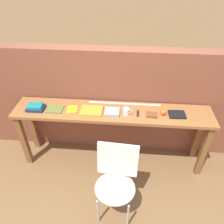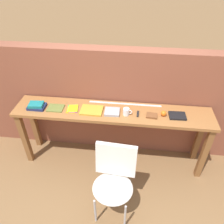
{
  "view_description": "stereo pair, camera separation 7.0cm",
  "coord_description": "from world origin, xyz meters",
  "px_view_note": "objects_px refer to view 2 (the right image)",
  "views": [
    {
      "loc": [
        0.18,
        -1.88,
        2.51
      ],
      "look_at": [
        0.0,
        0.25,
        0.9
      ],
      "focal_mm": 35.0,
      "sensor_mm": 36.0,
      "label": 1
    },
    {
      "loc": [
        0.25,
        -1.87,
        2.51
      ],
      "look_at": [
        0.0,
        0.25,
        0.9
      ],
      "focal_mm": 35.0,
      "sensor_mm": 36.0,
      "label": 2
    }
  ],
  "objects_px": {
    "mug": "(126,112)",
    "leather_journal_brown": "(152,116)",
    "pamphlet_pile_colourful": "(73,109)",
    "book_open_centre": "(92,110)",
    "sports_ball_small": "(164,113)",
    "chair_white_moulded": "(114,178)",
    "book_repair_rightmost": "(177,116)",
    "magazine_cycling": "(56,108)",
    "multitool_folded": "(138,114)",
    "book_stack_leftmost": "(37,106)"
  },
  "relations": [
    {
      "from": "mug",
      "to": "leather_journal_brown",
      "type": "xyz_separation_m",
      "value": [
        0.31,
        0.0,
        -0.03
      ]
    },
    {
      "from": "sports_ball_small",
      "to": "mug",
      "type": "bearing_deg",
      "value": -175.76
    },
    {
      "from": "magazine_cycling",
      "to": "book_repair_rightmost",
      "type": "xyz_separation_m",
      "value": [
        1.51,
        0.01,
        0.0
      ]
    },
    {
      "from": "magazine_cycling",
      "to": "mug",
      "type": "height_order",
      "value": "mug"
    },
    {
      "from": "book_stack_leftmost",
      "to": "pamphlet_pile_colourful",
      "type": "xyz_separation_m",
      "value": [
        0.46,
        0.03,
        -0.03
      ]
    },
    {
      "from": "mug",
      "to": "leather_journal_brown",
      "type": "bearing_deg",
      "value": 0.36
    },
    {
      "from": "sports_ball_small",
      "to": "book_repair_rightmost",
      "type": "height_order",
      "value": "sports_ball_small"
    },
    {
      "from": "mug",
      "to": "sports_ball_small",
      "type": "height_order",
      "value": "mug"
    },
    {
      "from": "sports_ball_small",
      "to": "magazine_cycling",
      "type": "bearing_deg",
      "value": -179.65
    },
    {
      "from": "chair_white_moulded",
      "to": "magazine_cycling",
      "type": "xyz_separation_m",
      "value": [
        -0.82,
        0.7,
        0.36
      ]
    },
    {
      "from": "chair_white_moulded",
      "to": "leather_journal_brown",
      "type": "bearing_deg",
      "value": 60.66
    },
    {
      "from": "book_open_centre",
      "to": "sports_ball_small",
      "type": "xyz_separation_m",
      "value": [
        0.88,
        0.01,
        0.02
      ]
    },
    {
      "from": "chair_white_moulded",
      "to": "mug",
      "type": "relative_size",
      "value": 8.1
    },
    {
      "from": "magazine_cycling",
      "to": "pamphlet_pile_colourful",
      "type": "height_order",
      "value": "magazine_cycling"
    },
    {
      "from": "magazine_cycling",
      "to": "book_open_centre",
      "type": "xyz_separation_m",
      "value": [
        0.46,
        0.0,
        0.0
      ]
    },
    {
      "from": "book_open_centre",
      "to": "sports_ball_small",
      "type": "bearing_deg",
      "value": 0.78
    },
    {
      "from": "magazine_cycling",
      "to": "pamphlet_pile_colourful",
      "type": "distance_m",
      "value": 0.22
    },
    {
      "from": "pamphlet_pile_colourful",
      "to": "magazine_cycling",
      "type": "bearing_deg",
      "value": -176.82
    },
    {
      "from": "book_stack_leftmost",
      "to": "pamphlet_pile_colourful",
      "type": "distance_m",
      "value": 0.46
    },
    {
      "from": "mug",
      "to": "chair_white_moulded",
      "type": "bearing_deg",
      "value": -96.38
    },
    {
      "from": "mug",
      "to": "multitool_folded",
      "type": "height_order",
      "value": "mug"
    },
    {
      "from": "pamphlet_pile_colourful",
      "to": "leather_journal_brown",
      "type": "relative_size",
      "value": 1.47
    },
    {
      "from": "pamphlet_pile_colourful",
      "to": "book_open_centre",
      "type": "height_order",
      "value": "book_open_centre"
    },
    {
      "from": "magazine_cycling",
      "to": "leather_journal_brown",
      "type": "relative_size",
      "value": 1.54
    },
    {
      "from": "pamphlet_pile_colourful",
      "to": "book_open_centre",
      "type": "distance_m",
      "value": 0.25
    },
    {
      "from": "chair_white_moulded",
      "to": "book_stack_leftmost",
      "type": "bearing_deg",
      "value": 147.1
    },
    {
      "from": "multitool_folded",
      "to": "magazine_cycling",
      "type": "bearing_deg",
      "value": 179.81
    },
    {
      "from": "book_repair_rightmost",
      "to": "book_open_centre",
      "type": "bearing_deg",
      "value": 178.11
    },
    {
      "from": "leather_journal_brown",
      "to": "book_repair_rightmost",
      "type": "height_order",
      "value": "leather_journal_brown"
    },
    {
      "from": "leather_journal_brown",
      "to": "mug",
      "type": "bearing_deg",
      "value": -174.4
    },
    {
      "from": "chair_white_moulded",
      "to": "multitool_folded",
      "type": "bearing_deg",
      "value": 72.87
    },
    {
      "from": "mug",
      "to": "book_repair_rightmost",
      "type": "distance_m",
      "value": 0.62
    },
    {
      "from": "mug",
      "to": "multitool_folded",
      "type": "xyz_separation_m",
      "value": [
        0.14,
        0.02,
        -0.04
      ]
    },
    {
      "from": "book_stack_leftmost",
      "to": "mug",
      "type": "height_order",
      "value": "mug"
    },
    {
      "from": "book_stack_leftmost",
      "to": "book_repair_rightmost",
      "type": "distance_m",
      "value": 1.75
    },
    {
      "from": "magazine_cycling",
      "to": "sports_ball_small",
      "type": "distance_m",
      "value": 1.35
    },
    {
      "from": "book_stack_leftmost",
      "to": "leather_journal_brown",
      "type": "relative_size",
      "value": 1.67
    },
    {
      "from": "chair_white_moulded",
      "to": "book_stack_leftmost",
      "type": "relative_size",
      "value": 4.12
    },
    {
      "from": "pamphlet_pile_colourful",
      "to": "sports_ball_small",
      "type": "xyz_separation_m",
      "value": [
        1.13,
        -0.0,
        0.03
      ]
    },
    {
      "from": "chair_white_moulded",
      "to": "pamphlet_pile_colourful",
      "type": "bearing_deg",
      "value": 130.26
    },
    {
      "from": "book_open_centre",
      "to": "pamphlet_pile_colourful",
      "type": "bearing_deg",
      "value": 178.01
    },
    {
      "from": "pamphlet_pile_colourful",
      "to": "book_stack_leftmost",
      "type": "bearing_deg",
      "value": -176.59
    },
    {
      "from": "multitool_folded",
      "to": "book_open_centre",
      "type": "bearing_deg",
      "value": 179.46
    },
    {
      "from": "book_repair_rightmost",
      "to": "chair_white_moulded",
      "type": "bearing_deg",
      "value": -136.39
    },
    {
      "from": "chair_white_moulded",
      "to": "pamphlet_pile_colourful",
      "type": "distance_m",
      "value": 1.0
    },
    {
      "from": "magazine_cycling",
      "to": "pamphlet_pile_colourful",
      "type": "bearing_deg",
      "value": 2.43
    },
    {
      "from": "book_open_centre",
      "to": "leather_journal_brown",
      "type": "relative_size",
      "value": 2.11
    },
    {
      "from": "leather_journal_brown",
      "to": "book_repair_rightmost",
      "type": "distance_m",
      "value": 0.31
    },
    {
      "from": "mug",
      "to": "leather_journal_brown",
      "type": "relative_size",
      "value": 0.85
    },
    {
      "from": "mug",
      "to": "sports_ball_small",
      "type": "bearing_deg",
      "value": 4.24
    }
  ]
}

